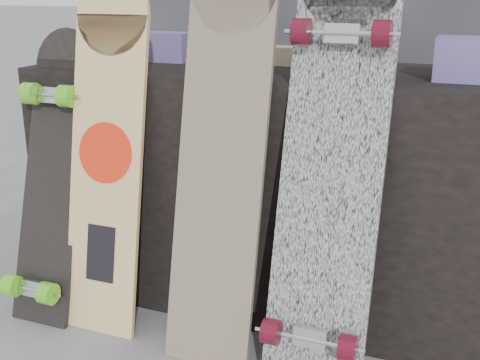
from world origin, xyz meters
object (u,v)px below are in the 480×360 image
at_px(longboard_celtic, 222,146).
at_px(longboard_cascadia, 333,152).
at_px(longboard_geisha, 107,148).
at_px(vendor_table, 276,185).
at_px(skateboard_dark, 51,173).

relative_size(longboard_celtic, longboard_cascadia, 0.97).
bearing_deg(longboard_geisha, vendor_table, 40.24).
height_order(longboard_geisha, longboard_celtic, longboard_celtic).
relative_size(longboard_geisha, longboard_celtic, 0.93).
distance_m(vendor_table, longboard_geisha, 0.59).
height_order(vendor_table, longboard_cascadia, longboard_cascadia).
xyz_separation_m(longboard_cascadia, skateboard_dark, (-0.92, -0.02, -0.15)).
xyz_separation_m(longboard_celtic, longboard_cascadia, (0.31, 0.02, 0.01)).
distance_m(vendor_table, longboard_cascadia, 0.50).
xyz_separation_m(vendor_table, longboard_geisha, (-0.43, -0.36, 0.18)).
bearing_deg(longboard_cascadia, longboard_geisha, -179.01).
distance_m(vendor_table, skateboard_dark, 0.75).
bearing_deg(longboard_celtic, vendor_table, 84.11).
xyz_separation_m(longboard_geisha, longboard_celtic, (0.39, -0.01, 0.05)).
bearing_deg(skateboard_dark, longboard_geisha, 3.25).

